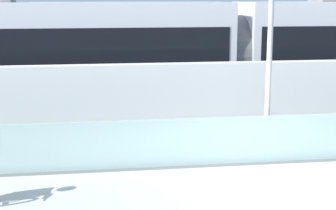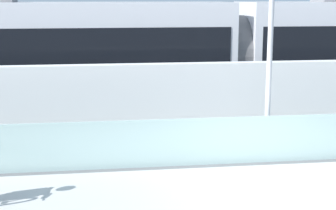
# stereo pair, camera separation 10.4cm
# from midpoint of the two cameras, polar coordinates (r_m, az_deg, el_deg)

# --- Properties ---
(ground_plane) EXTENTS (200.00, 200.00, 0.00)m
(ground_plane) POSITION_cam_midpoint_polar(r_m,az_deg,el_deg) (10.15, 11.98, -9.34)
(ground_plane) COLOR slate
(bike_path_deck) EXTENTS (32.00, 3.20, 0.01)m
(bike_path_deck) POSITION_cam_midpoint_polar(r_m,az_deg,el_deg) (10.15, 11.99, -9.31)
(bike_path_deck) COLOR silver
(bike_path_deck) RESTS_ON ground
(glass_parapet) EXTENTS (32.00, 0.05, 1.04)m
(glass_parapet) POSITION_cam_midpoint_polar(r_m,az_deg,el_deg) (11.66, 9.04, -3.76)
(glass_parapet) COLOR silver
(glass_parapet) RESTS_ON ground
(concrete_barrier_wall) EXTENTS (32.00, 0.36, 2.01)m
(concrete_barrier_wall) POSITION_cam_midpoint_polar(r_m,az_deg,el_deg) (13.23, 6.87, 0.30)
(concrete_barrier_wall) COLOR white
(concrete_barrier_wall) RESTS_ON ground
(tram_rail_near) EXTENTS (32.00, 0.08, 0.01)m
(tram_rail_near) POSITION_cam_midpoint_polar(r_m,az_deg,el_deg) (15.80, 4.52, -1.50)
(tram_rail_near) COLOR #595654
(tram_rail_near) RESTS_ON ground
(tram_rail_far) EXTENTS (32.00, 0.08, 0.01)m
(tram_rail_far) POSITION_cam_midpoint_polar(r_m,az_deg,el_deg) (17.17, 3.51, -0.42)
(tram_rail_far) COLOR #595654
(tram_rail_far) RESTS_ON ground
(tram) EXTENTS (22.56, 2.54, 3.81)m
(tram) POSITION_cam_midpoint_polar(r_m,az_deg,el_deg) (16.41, 7.43, 5.62)
(tram) COLOR silver
(tram) RESTS_ON ground
(lamp_post_antenna) EXTENTS (0.28, 0.28, 5.20)m
(lamp_post_antenna) POSITION_cam_midpoint_polar(r_m,az_deg,el_deg) (11.69, 11.45, 9.96)
(lamp_post_antenna) COLOR gray
(lamp_post_antenna) RESTS_ON ground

